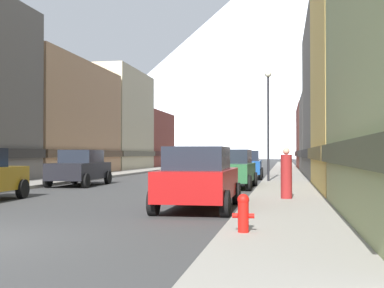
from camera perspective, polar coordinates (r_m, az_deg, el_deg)
name	(u,v)px	position (r m, az deg, el deg)	size (l,w,h in m)	color
sidewalk_left	(140,171)	(44.79, -5.82, -3.03)	(2.50, 100.00, 0.15)	gray
sidewalk_right	(285,172)	(43.03, 10.41, -3.09)	(2.50, 100.00, 0.15)	gray
storefront_left_2	(27,122)	(39.27, -18.02, 2.41)	(10.15, 13.80, 8.20)	tan
storefront_left_3	(108,122)	(50.11, -9.35, 2.39)	(6.60, 10.76, 9.58)	beige
storefront_left_4	(130,141)	(60.36, -6.92, 0.34)	(8.71, 10.29, 6.44)	brown
storefront_right_2	(358,102)	(32.98, 18.12, 4.46)	(6.63, 11.94, 9.83)	#66605B
storefront_right_3	(350,136)	(43.37, 17.32, 0.86)	(8.25, 8.18, 6.29)	#66605B
storefront_right_4	(331,139)	(53.68, 15.27, 0.58)	(6.95, 11.74, 6.49)	brown
car_left_1	(80,168)	(25.87, -12.42, -2.59)	(2.19, 4.46, 1.78)	black
car_right_0	(199,178)	(14.44, 0.77, -3.82)	(2.09, 4.41, 1.78)	#9E1111
car_right_1	(232,169)	(23.56, 4.50, -2.77)	(2.14, 4.44, 1.78)	#265933
car_right_2	(246,165)	(32.33, 6.08, -2.31)	(2.15, 4.44, 1.78)	#19478C
car_driving_0	(209,160)	(53.09, 1.88, -1.84)	(2.06, 4.40, 1.78)	#265933
car_driving_1	(213,160)	(56.48, 2.40, -1.80)	(2.06, 4.40, 1.78)	#19478C
fire_hydrant_near	(243,212)	(9.41, 5.77, -7.56)	(0.40, 0.22, 0.70)	red
pedestrian_0	(286,175)	(16.62, 10.53, -3.44)	(0.36, 0.36, 1.64)	maroon
streetlamp_right	(268,108)	(27.30, 8.53, 3.96)	(0.36, 0.36, 5.86)	black
mountain_backdrop	(276,58)	(272.64, 9.35, 9.46)	(223.47, 223.47, 102.97)	silver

